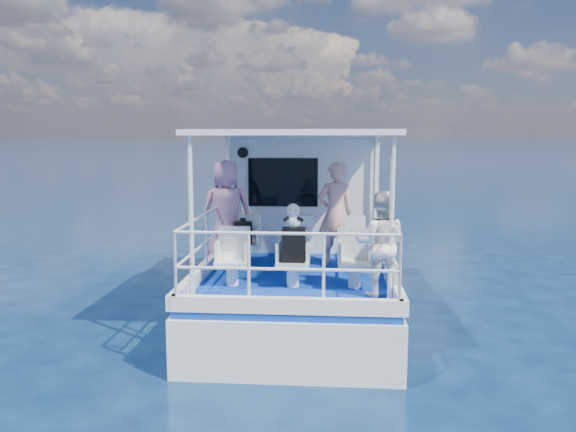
{
  "coord_description": "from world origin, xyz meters",
  "views": [
    {
      "loc": [
        0.55,
        -9.13,
        3.06
      ],
      "look_at": [
        -0.13,
        -0.4,
        1.85
      ],
      "focal_mm": 35.0,
      "sensor_mm": 36.0,
      "label": 1
    }
  ],
  "objects_px": {
    "passenger_port_fwd": "(227,212)",
    "panda": "(293,215)",
    "backpack_center": "(294,245)",
    "passenger_stbd_aft": "(381,244)"
  },
  "relations": [
    {
      "from": "passenger_port_fwd",
      "to": "panda",
      "type": "height_order",
      "value": "passenger_port_fwd"
    },
    {
      "from": "passenger_port_fwd",
      "to": "panda",
      "type": "xyz_separation_m",
      "value": [
        1.26,
        -1.51,
        0.16
      ]
    },
    {
      "from": "passenger_port_fwd",
      "to": "backpack_center",
      "type": "bearing_deg",
      "value": 120.67
    },
    {
      "from": "backpack_center",
      "to": "panda",
      "type": "bearing_deg",
      "value": 114.54
    },
    {
      "from": "backpack_center",
      "to": "passenger_stbd_aft",
      "type": "bearing_deg",
      "value": -16.57
    },
    {
      "from": "passenger_port_fwd",
      "to": "passenger_stbd_aft",
      "type": "height_order",
      "value": "passenger_port_fwd"
    },
    {
      "from": "passenger_port_fwd",
      "to": "backpack_center",
      "type": "xyz_separation_m",
      "value": [
        1.27,
        -1.53,
        -0.27
      ]
    },
    {
      "from": "backpack_center",
      "to": "passenger_port_fwd",
      "type": "bearing_deg",
      "value": 129.67
    },
    {
      "from": "passenger_port_fwd",
      "to": "panda",
      "type": "distance_m",
      "value": 1.97
    },
    {
      "from": "backpack_center",
      "to": "panda",
      "type": "distance_m",
      "value": 0.43
    }
  ]
}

